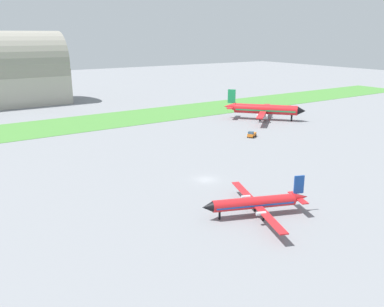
% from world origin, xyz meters
% --- Properties ---
extents(ground_plane, '(600.00, 600.00, 0.00)m').
position_xyz_m(ground_plane, '(0.00, 0.00, 0.00)').
color(ground_plane, gray).
extents(grass_taxiway_strip, '(360.00, 28.00, 0.08)m').
position_xyz_m(grass_taxiway_strip, '(0.00, 72.67, 0.04)').
color(grass_taxiway_strip, '#478438').
rests_on(grass_taxiway_strip, ground_plane).
extents(airplane_foreground_turboprop, '(18.91, 21.83, 6.85)m').
position_xyz_m(airplane_foreground_turboprop, '(-3.61, -20.03, 2.51)').
color(airplane_foreground_turboprop, red).
rests_on(airplane_foreground_turboprop, ground_plane).
extents(airplane_parked_jet_far, '(24.70, 25.37, 10.90)m').
position_xyz_m(airplane_parked_jet_far, '(56.28, 41.26, 3.93)').
color(airplane_parked_jet_far, red).
rests_on(airplane_parked_jet_far, ground_plane).
extents(pushback_tug_near_gate, '(4.02, 3.38, 1.95)m').
position_xyz_m(pushback_tug_near_gate, '(34.44, 23.45, 0.91)').
color(pushback_tug_near_gate, orange).
rests_on(pushback_tug_near_gate, ground_plane).
extents(hangar_distant, '(50.73, 27.66, 32.24)m').
position_xyz_m(hangar_distant, '(-15.92, 130.02, 14.77)').
color(hangar_distant, '#B2AD9E').
rests_on(hangar_distant, ground_plane).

